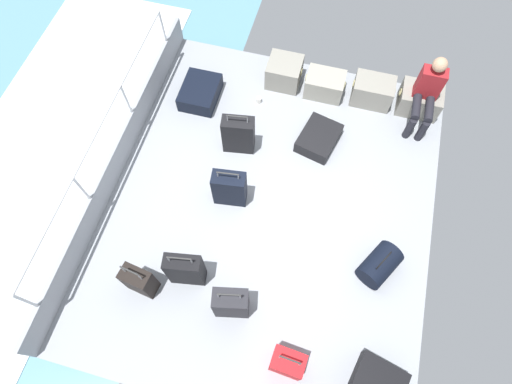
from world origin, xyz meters
The scene contains 19 objects.
ground_plane centered at (0.00, 0.00, -0.03)m, with size 4.40×5.20×0.06m, color gray.
gunwale_port centered at (-2.17, 0.00, 0.23)m, with size 0.06×5.20×0.45m, color gray.
railing_port centered at (-2.17, 0.00, 0.78)m, with size 0.04×4.20×1.02m.
sea_wake centered at (-3.60, 0.00, -0.34)m, with size 12.00×12.00×0.01m.
cargo_crate_0 centered at (-0.30, 2.16, 0.21)m, with size 0.55×0.49×0.41m.
cargo_crate_1 centered at (0.35, 2.10, 0.18)m, with size 0.61×0.41×0.36m.
cargo_crate_2 centered at (1.08, 2.15, 0.21)m, with size 0.63×0.41×0.41m.
cargo_crate_3 centered at (1.78, 2.18, 0.20)m, with size 0.64×0.46×0.39m.
passenger_seated centered at (1.78, 1.99, 0.57)m, with size 0.34×0.66×1.09m.
suitcase_0 centered at (-0.64, 0.79, 0.32)m, with size 0.47×0.28×0.76m.
suitcase_2 centered at (-1.47, 1.50, 0.13)m, with size 0.54×0.68×0.25m.
suitcase_3 centered at (0.70, -1.91, 0.25)m, with size 0.38×0.28×0.70m.
suitcase_4 centered at (0.45, 1.17, 0.11)m, with size 0.64×0.74×0.21m.
suitcase_5 centered at (-1.23, -1.49, 0.27)m, with size 0.39×0.26×0.73m.
suitcase_6 centered at (-0.72, -1.23, 0.34)m, with size 0.46×0.26×0.82m.
suitcase_7 centered at (-0.53, -0.04, 0.31)m, with size 0.46×0.27×0.73m.
suitcase_8 centered at (-0.08, -1.46, 0.31)m, with size 0.44×0.30×0.78m.
duffel_bag centered at (1.55, -0.51, 0.18)m, with size 0.56×0.63×0.50m.
paper_cup centered at (-0.58, 1.66, 0.05)m, with size 0.08×0.08×0.10m, color white.
Camera 1 is at (0.45, -2.32, 5.29)m, focal length 29.64 mm.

